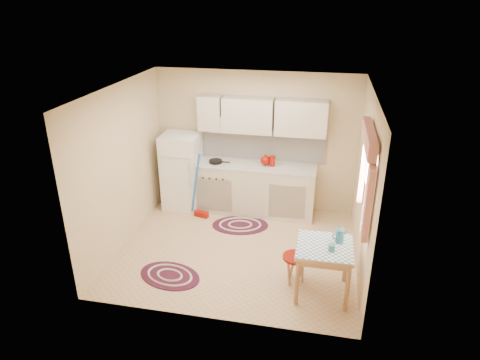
% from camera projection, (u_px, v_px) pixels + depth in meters
% --- Properties ---
extents(room_shell, '(3.64, 3.60, 2.52)m').
position_uv_depth(room_shell, '(251.00, 149.00, 6.27)').
color(room_shell, tan).
rests_on(room_shell, ground).
extents(fridge, '(0.65, 0.60, 1.40)m').
position_uv_depth(fridge, '(182.00, 171.00, 7.80)').
color(fridge, white).
rests_on(fridge, ground).
extents(broom, '(0.30, 0.18, 1.20)m').
position_uv_depth(broom, '(200.00, 186.00, 7.44)').
color(broom, blue).
rests_on(broom, ground).
extents(base_cabinets, '(2.25, 0.60, 0.88)m').
position_uv_depth(base_cabinets, '(251.00, 189.00, 7.71)').
color(base_cabinets, beige).
rests_on(base_cabinets, ground).
extents(countertop, '(2.27, 0.62, 0.04)m').
position_uv_depth(countertop, '(252.00, 165.00, 7.53)').
color(countertop, '#B8B7AE').
rests_on(countertop, base_cabinets).
extents(frying_pan, '(0.24, 0.24, 0.05)m').
position_uv_depth(frying_pan, '(216.00, 161.00, 7.58)').
color(frying_pan, black).
rests_on(frying_pan, countertop).
extents(red_kettle, '(0.19, 0.17, 0.19)m').
position_uv_depth(red_kettle, '(265.00, 160.00, 7.44)').
color(red_kettle, '#8B0F05').
rests_on(red_kettle, countertop).
extents(red_canister, '(0.12, 0.12, 0.16)m').
position_uv_depth(red_canister, '(272.00, 162.00, 7.42)').
color(red_canister, '#8B0F05').
rests_on(red_canister, countertop).
extents(table, '(0.72, 0.72, 0.72)m').
position_uv_depth(table, '(323.00, 270.00, 5.60)').
color(table, tan).
rests_on(table, ground).
extents(stool, '(0.45, 0.45, 0.42)m').
position_uv_depth(stool, '(295.00, 269.00, 5.87)').
color(stool, '#8B0F05').
rests_on(stool, ground).
extents(coffee_pot, '(0.16, 0.15, 0.26)m').
position_uv_depth(coffee_pot, '(340.00, 234.00, 5.48)').
color(coffee_pot, teal).
rests_on(coffee_pot, table).
extents(mug, '(0.09, 0.09, 0.10)m').
position_uv_depth(mug, '(332.00, 248.00, 5.33)').
color(mug, teal).
rests_on(mug, table).
extents(rug_center, '(1.07, 0.82, 0.02)m').
position_uv_depth(rug_center, '(240.00, 225.00, 7.39)').
color(rug_center, maroon).
rests_on(rug_center, ground).
extents(rug_left, '(1.05, 0.83, 0.02)m').
position_uv_depth(rug_left, '(170.00, 276.00, 6.07)').
color(rug_left, maroon).
rests_on(rug_left, ground).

